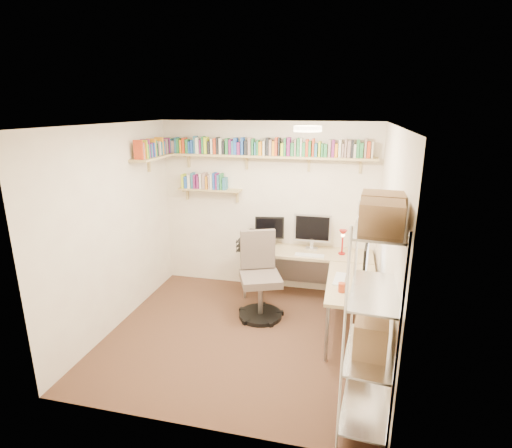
# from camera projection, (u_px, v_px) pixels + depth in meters

# --- Properties ---
(ground) EXTENTS (3.20, 3.20, 0.00)m
(ground) POSITION_uv_depth(u_px,v_px,m) (241.00, 335.00, 4.88)
(ground) COLOR #462C1E
(ground) RESTS_ON ground
(room_shell) EXTENTS (3.24, 3.04, 2.52)m
(room_shell) POSITION_uv_depth(u_px,v_px,m) (240.00, 213.00, 4.44)
(room_shell) COLOR beige
(room_shell) RESTS_ON ground
(wall_shelves) EXTENTS (3.12, 1.09, 0.80)m
(wall_shelves) POSITION_uv_depth(u_px,v_px,m) (236.00, 155.00, 5.61)
(wall_shelves) COLOR tan
(wall_shelves) RESTS_ON ground
(corner_desk) EXTENTS (1.89, 1.84, 1.23)m
(corner_desk) POSITION_uv_depth(u_px,v_px,m) (309.00, 258.00, 5.44)
(corner_desk) COLOR tan
(corner_desk) RESTS_ON ground
(office_chair) EXTENTS (0.65, 0.66, 1.14)m
(office_chair) POSITION_uv_depth(u_px,v_px,m) (260.00, 282.00, 5.24)
(office_chair) COLOR black
(office_chair) RESTS_ON ground
(wire_rack) EXTENTS (0.47, 0.86, 2.04)m
(wire_rack) POSITION_uv_depth(u_px,v_px,m) (376.00, 282.00, 3.17)
(wire_rack) COLOR silver
(wire_rack) RESTS_ON ground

